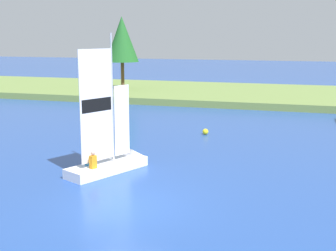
{
  "coord_description": "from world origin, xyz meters",
  "views": [
    {
      "loc": [
        5.85,
        -14.68,
        6.17
      ],
      "look_at": [
        -1.28,
        9.3,
        1.2
      ],
      "focal_mm": 48.9,
      "sensor_mm": 36.0,
      "label": 1
    }
  ],
  "objects": [
    {
      "name": "ground_plane",
      "position": [
        0.0,
        0.0,
        0.0
      ],
      "size": [
        200.0,
        200.0,
        0.0
      ],
      "primitive_type": "plane",
      "color": "#234793"
    },
    {
      "name": "shoreline_tree_left",
      "position": [
        -12.31,
        29.75,
        5.71
      ],
      "size": [
        3.41,
        3.41,
        7.43
      ],
      "color": "brown",
      "rests_on": "shore_bank"
    },
    {
      "name": "shore_bank",
      "position": [
        0.0,
        31.35,
        0.3
      ],
      "size": [
        80.0,
        15.81,
        0.61
      ],
      "primitive_type": "cube",
      "color": "olive",
      "rests_on": "ground"
    },
    {
      "name": "sailboat",
      "position": [
        -2.3,
        4.38,
        0.53
      ],
      "size": [
        3.02,
        4.59,
        6.6
      ],
      "rotation": [
        0.0,
        0.0,
        1.13
      ],
      "color": "white",
      "rests_on": "ground"
    },
    {
      "name": "channel_buoy",
      "position": [
        0.09,
        12.95,
        0.18
      ],
      "size": [
        0.37,
        0.37,
        0.37
      ],
      "primitive_type": "sphere",
      "color": "yellow",
      "rests_on": "ground"
    }
  ]
}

